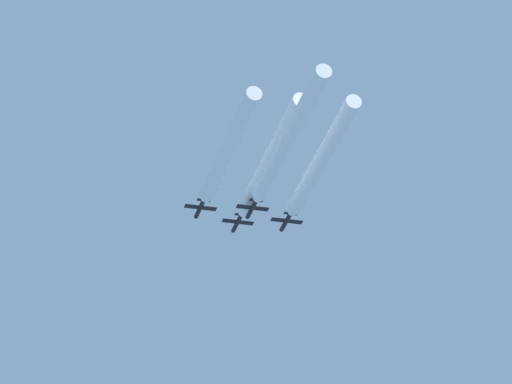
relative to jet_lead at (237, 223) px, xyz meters
name	(u,v)px	position (x,y,z in m)	size (l,w,h in m)	color
jet_lead	(237,223)	(0.00, 0.00, 0.00)	(7.86, 11.45, 2.75)	black
jet_left_wingman	(200,209)	(-11.17, -7.86, -1.41)	(7.86, 11.45, 2.75)	black
jet_right_wingman	(286,222)	(10.55, -7.38, -2.12)	(7.86, 11.45, 2.75)	black
jet_slot	(252,209)	(0.25, -14.28, -3.34)	(7.86, 11.45, 2.75)	black
smoke_trail_lead	(270,160)	(0.00, -33.12, -0.03)	(3.61, 55.75, 3.61)	white
smoke_trail_left_wingman	(228,149)	(-11.17, -38.26, -1.44)	(3.61, 50.31, 3.61)	white
smoke_trail_right_wingman	(321,160)	(10.55, -39.53, -2.15)	(3.61, 53.81, 3.61)	white
smoke_trail_slot	(288,139)	(0.25, -49.20, -3.37)	(3.61, 59.35, 3.61)	white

